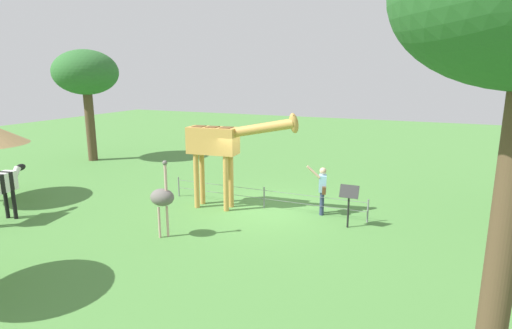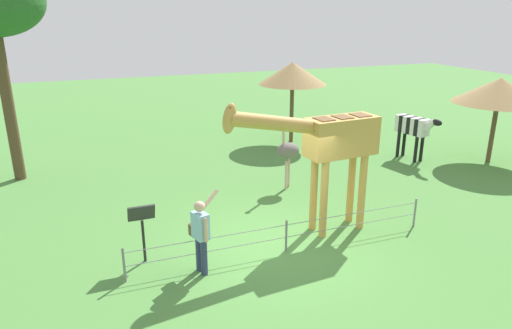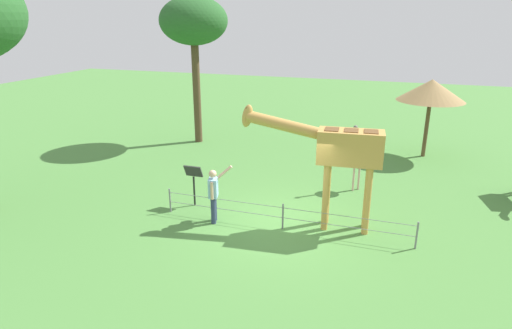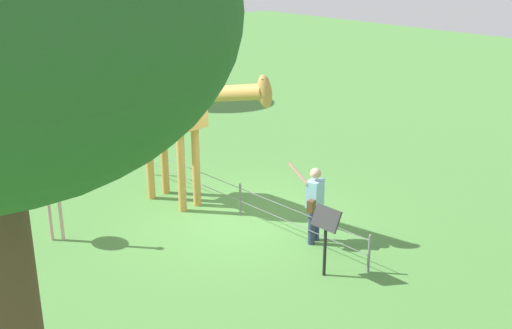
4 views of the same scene
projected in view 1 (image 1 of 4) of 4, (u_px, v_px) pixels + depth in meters
name	position (u px, v px, depth m)	size (l,w,h in m)	color
ground_plane	(262.00, 209.00, 14.06)	(60.00, 60.00, 0.00)	#4C843D
giraffe	(222.00, 145.00, 13.73)	(3.87, 0.83, 3.39)	#C69347
visitor	(322.00, 188.00, 13.41)	(0.68, 0.58, 1.68)	navy
ostrich	(162.00, 197.00, 11.45)	(0.70, 0.56, 2.25)	#CC9E93
tree_west	(86.00, 74.00, 21.04)	(3.27, 3.27, 5.76)	brown
info_sign	(349.00, 197.00, 12.23)	(0.56, 0.21, 1.32)	black
wire_fence	(264.00, 197.00, 14.13)	(7.05, 0.05, 0.75)	slate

